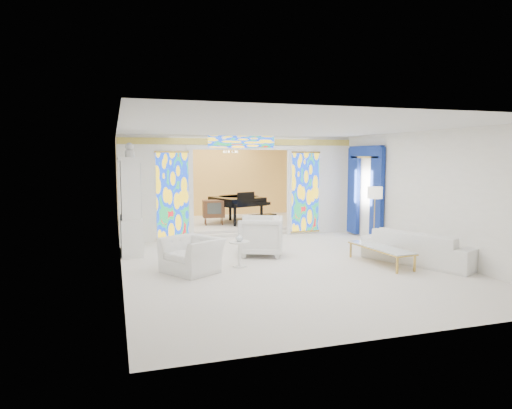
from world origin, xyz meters
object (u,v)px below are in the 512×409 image
object	(u,v)px
china_cabinet	(131,206)
grand_piano	(239,201)
sofa	(420,247)
armchair_left	(192,255)
armchair_right	(261,236)
tv_console	(214,209)
coffee_table	(381,248)

from	to	relation	value
china_cabinet	grand_piano	xyz separation A→B (m)	(3.64, 3.22, -0.27)
china_cabinet	sofa	size ratio (longest dim) A/B	1.08
china_cabinet	armchair_left	size ratio (longest dim) A/B	2.47
armchair_right	sofa	distance (m)	3.69
armchair_right	tv_console	bearing A→B (deg)	-154.16
grand_piano	armchair_right	bearing A→B (deg)	-117.03
sofa	coffee_table	world-z (taller)	sofa
tv_console	sofa	bearing A→B (deg)	-53.82
coffee_table	tv_console	xyz separation A→B (m)	(-2.56, 5.77, 0.34)
sofa	grand_piano	size ratio (longest dim) A/B	0.85
armchair_right	grand_piano	distance (m)	4.51
grand_piano	armchair_left	bearing A→B (deg)	-132.99
grand_piano	sofa	bearing A→B (deg)	-86.76
armchair_right	coffee_table	bearing A→B (deg)	75.12
armchair_left	sofa	size ratio (longest dim) A/B	0.44
china_cabinet	coffee_table	world-z (taller)	china_cabinet
china_cabinet	armchair_right	bearing A→B (deg)	-22.37
china_cabinet	armchair_right	distance (m)	3.30
armchair_left	tv_console	bearing A→B (deg)	131.37
coffee_table	grand_piano	world-z (taller)	grand_piano
china_cabinet	armchair_left	xyz separation A→B (m)	(1.12, -2.35, -0.81)
armchair_left	coffee_table	size ratio (longest dim) A/B	0.61
coffee_table	grand_piano	bearing A→B (deg)	104.71
armchair_left	china_cabinet	bearing A→B (deg)	173.69
tv_console	grand_piano	bearing A→B (deg)	26.95
china_cabinet	tv_console	distance (m)	3.95
china_cabinet	grand_piano	world-z (taller)	china_cabinet
china_cabinet	sofa	xyz separation A→B (m)	(6.17, -3.09, -0.80)
sofa	tv_console	world-z (taller)	tv_console
china_cabinet	grand_piano	distance (m)	4.87
sofa	coffee_table	xyz separation A→B (m)	(-0.91, 0.17, -0.00)
sofa	grand_piano	distance (m)	6.81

